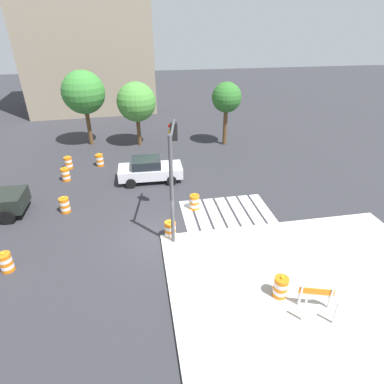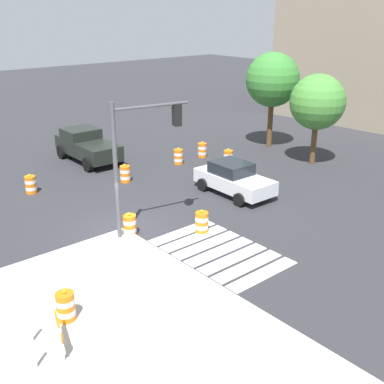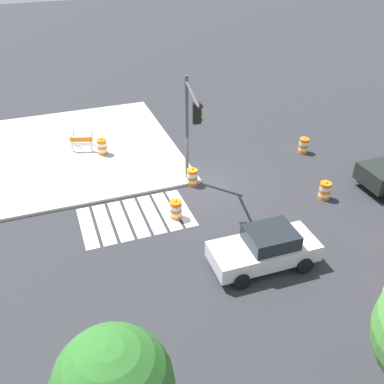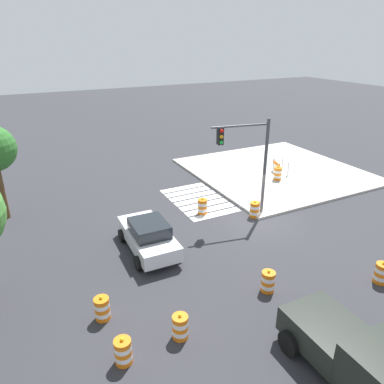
# 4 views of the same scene
# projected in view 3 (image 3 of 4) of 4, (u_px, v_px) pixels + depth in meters

# --- Properties ---
(ground_plane) EXTENTS (120.00, 120.00, 0.00)m
(ground_plane) POSITION_uv_depth(u_px,v_px,m) (202.00, 183.00, 22.87)
(ground_plane) COLOR #2D2D33
(sidewalk_corner) EXTENTS (12.00, 12.00, 0.15)m
(sidewalk_corner) POSITION_uv_depth(u_px,v_px,m) (71.00, 151.00, 25.82)
(sidewalk_corner) COLOR #BCB7AD
(sidewalk_corner) RESTS_ON ground
(crosswalk_stripes) EXTENTS (5.10, 3.20, 0.02)m
(crosswalk_stripes) POSITION_uv_depth(u_px,v_px,m) (136.00, 217.00, 20.29)
(crosswalk_stripes) COLOR silver
(crosswalk_stripes) RESTS_ON ground
(sports_car) EXTENTS (4.34, 2.21, 1.63)m
(sports_car) POSITION_uv_depth(u_px,v_px,m) (265.00, 248.00, 17.20)
(sports_car) COLOR silver
(sports_car) RESTS_ON ground
(traffic_barrel_crosswalk_end) EXTENTS (0.56, 0.56, 1.02)m
(traffic_barrel_crosswalk_end) POSITION_uv_depth(u_px,v_px,m) (192.00, 177.00, 22.51)
(traffic_barrel_crosswalk_end) COLOR orange
(traffic_barrel_crosswalk_end) RESTS_ON ground
(traffic_barrel_median_far) EXTENTS (0.56, 0.56, 1.02)m
(traffic_barrel_median_far) POSITION_uv_depth(u_px,v_px,m) (304.00, 145.00, 25.54)
(traffic_barrel_median_far) COLOR orange
(traffic_barrel_median_far) RESTS_ON ground
(traffic_barrel_far_curb) EXTENTS (0.56, 0.56, 1.02)m
(traffic_barrel_far_curb) POSITION_uv_depth(u_px,v_px,m) (325.00, 191.00, 21.41)
(traffic_barrel_far_curb) COLOR orange
(traffic_barrel_far_curb) RESTS_ON ground
(traffic_barrel_lane_center) EXTENTS (0.56, 0.56, 1.02)m
(traffic_barrel_lane_center) POSITION_uv_depth(u_px,v_px,m) (176.00, 210.00, 20.05)
(traffic_barrel_lane_center) COLOR orange
(traffic_barrel_lane_center) RESTS_ON ground
(traffic_barrel_on_sidewalk) EXTENTS (0.56, 0.56, 1.02)m
(traffic_barrel_on_sidewalk) POSITION_uv_depth(u_px,v_px,m) (102.00, 147.00, 25.09)
(traffic_barrel_on_sidewalk) COLOR orange
(traffic_barrel_on_sidewalk) RESTS_ON sidewalk_corner
(construction_barricade) EXTENTS (1.41, 1.11, 1.00)m
(construction_barricade) POSITION_uv_depth(u_px,v_px,m) (82.00, 141.00, 25.42)
(construction_barricade) COLOR silver
(construction_barricade) RESTS_ON sidewalk_corner
(traffic_light_pole) EXTENTS (0.79, 3.25, 5.50)m
(traffic_light_pole) POSITION_uv_depth(u_px,v_px,m) (191.00, 120.00, 20.10)
(traffic_light_pole) COLOR #4C4C51
(traffic_light_pole) RESTS_ON sidewalk_corner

